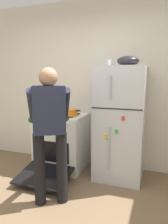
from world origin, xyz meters
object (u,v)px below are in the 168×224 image
object	(u,v)px
refrigerator	(120,123)
pepper_mill	(50,106)
person_cook	(50,124)
red_pot	(69,112)
coffee_mug	(110,63)
mixing_bowl	(128,61)
stove_range	(61,142)

from	to	relation	value
refrigerator	pepper_mill	xyz separation A→B (m)	(-1.26, 0.20, 0.17)
refrigerator	person_cook	xyz separation A→B (m)	(-0.66, -0.93, 0.13)
red_pot	pepper_mill	size ratio (longest dim) A/B	1.86
red_pot	pepper_mill	bearing A→B (deg)	151.48
coffee_mug	red_pot	bearing A→B (deg)	-170.82
coffee_mug	mixing_bowl	distance (m)	0.26
stove_range	red_pot	xyz separation A→B (m)	(0.16, -0.03, 0.51)
stove_range	pepper_mill	world-z (taller)	pepper_mill
stove_range	person_cook	world-z (taller)	person_cook
stove_range	coffee_mug	world-z (taller)	coffee_mug
refrigerator	stove_range	distance (m)	1.03
stove_range	refrigerator	bearing A→B (deg)	1.04
refrigerator	stove_range	xyz separation A→B (m)	(-0.96, -0.02, -0.39)
person_cook	red_pot	size ratio (longest dim) A/B	4.39
refrigerator	stove_range	world-z (taller)	refrigerator
refrigerator	person_cook	size ratio (longest dim) A/B	1.03
red_pot	mixing_bowl	xyz separation A→B (m)	(0.88, 0.05, 0.76)
refrigerator	coffee_mug	xyz separation A→B (m)	(-0.18, 0.05, 0.87)
refrigerator	coffee_mug	world-z (taller)	coffee_mug
person_cook	mixing_bowl	world-z (taller)	mixing_bowl
stove_range	red_pot	distance (m)	0.54
refrigerator	mixing_bowl	size ratio (longest dim) A/B	5.36
pepper_mill	refrigerator	bearing A→B (deg)	-9.06
stove_range	red_pot	world-z (taller)	red_pot
person_cook	red_pot	distance (m)	0.89
coffee_mug	mixing_bowl	xyz separation A→B (m)	(0.26, -0.05, 0.02)
red_pot	mixing_bowl	size ratio (longest dim) A/B	1.19
pepper_mill	mixing_bowl	world-z (taller)	mixing_bowl
refrigerator	red_pot	bearing A→B (deg)	-176.43
refrigerator	coffee_mug	size ratio (longest dim) A/B	14.65
refrigerator	mixing_bowl	xyz separation A→B (m)	(0.08, 0.00, 0.89)
person_cook	coffee_mug	distance (m)	1.32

